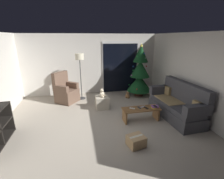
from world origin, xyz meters
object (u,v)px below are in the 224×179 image
(coffee_table, at_px, (141,112))
(remote_black, at_px, (146,108))
(remote_graphite, at_px, (139,108))
(armchair, at_px, (66,92))
(teddy_bear_cream, at_px, (102,93))
(cell_phone, at_px, (155,106))
(remote_white, at_px, (132,108))
(christmas_tree, at_px, (140,74))
(book_stack, at_px, (155,107))
(remote_silver, at_px, (143,107))
(floor_lamp, at_px, (80,61))
(cardboard_box_taped_mid_floor, at_px, (136,141))
(couch, at_px, (177,105))
(teddy_bear_chestnut_by_tree, at_px, (128,96))
(ottoman, at_px, (102,102))

(coffee_table, xyz_separation_m, remote_black, (0.15, -0.02, 0.14))
(remote_graphite, bearing_deg, coffee_table, -34.48)
(armchair, relative_size, teddy_bear_cream, 3.96)
(cell_phone, xyz_separation_m, armchair, (-2.63, 2.07, -0.05))
(coffee_table, xyz_separation_m, teddy_bear_cream, (-0.98, 1.09, 0.28))
(remote_white, bearing_deg, christmas_tree, -169.99)
(book_stack, xyz_separation_m, cell_phone, (-0.01, -0.01, 0.04))
(remote_silver, distance_m, armchair, 3.00)
(remote_black, distance_m, armchair, 3.11)
(remote_black, bearing_deg, remote_graphite, 142.13)
(floor_lamp, relative_size, cardboard_box_taped_mid_floor, 4.13)
(coffee_table, bearing_deg, cardboard_box_taped_mid_floor, -116.38)
(floor_lamp, bearing_deg, christmas_tree, -2.52)
(armchair, distance_m, floor_lamp, 1.27)
(remote_white, distance_m, floor_lamp, 2.77)
(floor_lamp, bearing_deg, couch, -37.70)
(remote_black, distance_m, christmas_tree, 2.23)
(remote_white, xyz_separation_m, cell_phone, (0.66, -0.11, 0.05))
(coffee_table, bearing_deg, remote_black, -9.27)
(book_stack, bearing_deg, couch, 5.45)
(floor_lamp, bearing_deg, remote_white, -57.23)
(remote_black, height_order, teddy_bear_chestnut_by_tree, remote_black)
(couch, xyz_separation_m, christmas_tree, (-0.43, 2.06, 0.54))
(armchair, bearing_deg, remote_white, -44.77)
(cell_phone, height_order, cardboard_box_taped_mid_floor, cell_phone)
(teddy_bear_cream, xyz_separation_m, cardboard_box_taped_mid_floor, (0.44, -2.18, -0.42))
(christmas_tree, bearing_deg, book_stack, -98.79)
(christmas_tree, bearing_deg, couch, -78.34)
(remote_graphite, xyz_separation_m, cell_phone, (0.45, -0.12, 0.05))
(coffee_table, distance_m, ottoman, 1.48)
(coffee_table, relative_size, remote_silver, 7.05)
(ottoman, bearing_deg, teddy_bear_cream, -48.13)
(couch, relative_size, remote_silver, 12.66)
(remote_silver, bearing_deg, floor_lamp, 20.07)
(couch, distance_m, cardboard_box_taped_mid_floor, 2.04)
(coffee_table, distance_m, floor_lamp, 2.99)
(teddy_bear_cream, bearing_deg, floor_lamp, 121.81)
(remote_black, bearing_deg, book_stack, -34.08)
(coffee_table, height_order, remote_white, remote_white)
(remote_graphite, bearing_deg, couch, -6.57)
(ottoman, bearing_deg, teddy_bear_chestnut_by_tree, 31.71)
(remote_silver, xyz_separation_m, cell_phone, (0.32, -0.15, 0.05))
(remote_graphite, height_order, remote_black, same)
(coffee_table, distance_m, armchair, 2.99)
(couch, height_order, cell_phone, couch)
(ottoman, bearing_deg, armchair, 144.88)
(remote_graphite, height_order, christmas_tree, christmas_tree)
(couch, height_order, floor_lamp, floor_lamp)
(ottoman, bearing_deg, coffee_table, -48.13)
(cardboard_box_taped_mid_floor, bearing_deg, remote_silver, 61.89)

